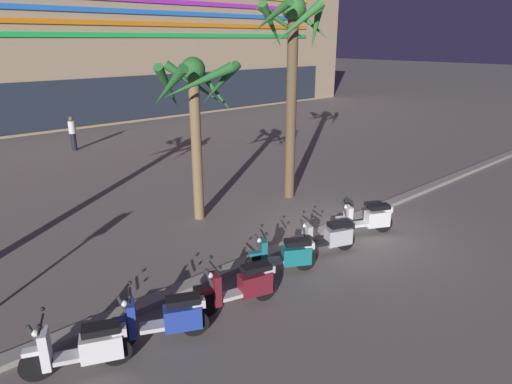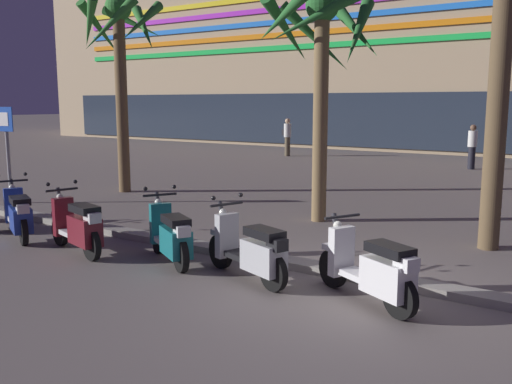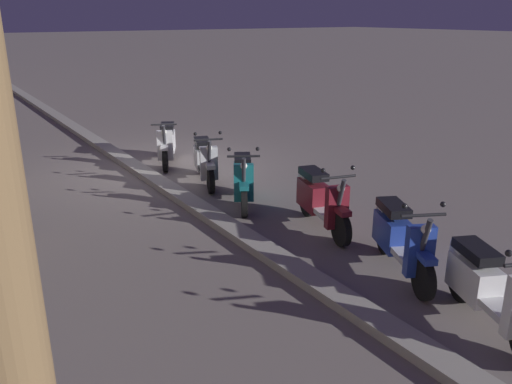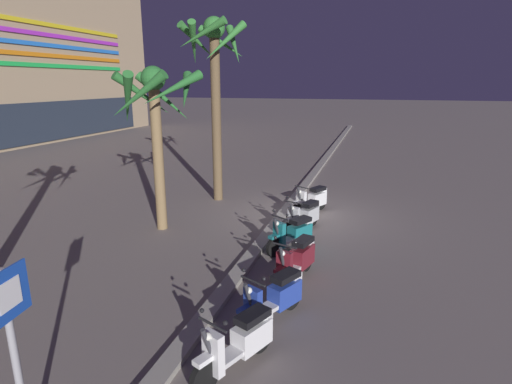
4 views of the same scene
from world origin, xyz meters
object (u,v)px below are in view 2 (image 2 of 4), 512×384
object	(u,v)px
scooter_blue_gap_after_mid	(19,215)
scooter_silver_tail_end	(251,251)
scooter_maroon_mid_front	(78,227)
pedestrian_strolling_near_curb	(472,146)
crossing_sign	(7,143)
pedestrian_by_palm_tree	(287,136)
scooter_white_second_in_line	(372,270)
scooter_teal_mid_rear	(171,236)
palm_tree_near_sign	(120,45)
palm_tree_far_corner	(320,47)

from	to	relation	value
scooter_blue_gap_after_mid	scooter_silver_tail_end	world-z (taller)	same
scooter_maroon_mid_front	pedestrian_strolling_near_curb	xyz separation A→B (m)	(2.61, 16.17, 0.42)
crossing_sign	pedestrian_strolling_near_curb	xyz separation A→B (m)	(7.98, 13.95, -0.62)
pedestrian_strolling_near_curb	pedestrian_by_palm_tree	distance (m)	8.52
pedestrian_strolling_near_curb	scooter_blue_gap_after_mid	bearing A→B (deg)	-105.15
scooter_blue_gap_after_mid	scooter_white_second_in_line	size ratio (longest dim) A/B	1.00
scooter_silver_tail_end	scooter_blue_gap_after_mid	bearing A→B (deg)	-176.12
scooter_silver_tail_end	scooter_teal_mid_rear	bearing A→B (deg)	179.18
scooter_blue_gap_after_mid	palm_tree_near_sign	xyz separation A→B (m)	(-2.56, 5.04, 3.61)
scooter_white_second_in_line	crossing_sign	distance (m)	10.55
scooter_silver_tail_end	pedestrian_strolling_near_curb	bearing A→B (deg)	92.13
palm_tree_near_sign	pedestrian_strolling_near_curb	xyz separation A→B (m)	(6.92, 11.06, -3.17)
scooter_teal_mid_rear	pedestrian_strolling_near_curb	size ratio (longest dim) A/B	0.91
scooter_silver_tail_end	pedestrian_by_palm_tree	size ratio (longest dim) A/B	0.99
crossing_sign	pedestrian_by_palm_tree	distance (m)	14.66
scooter_blue_gap_after_mid	crossing_sign	world-z (taller)	crossing_sign
crossing_sign	scooter_maroon_mid_front	bearing A→B (deg)	-22.50
scooter_white_second_in_line	palm_tree_near_sign	xyz separation A→B (m)	(-9.29, 4.66, 3.61)
scooter_teal_mid_rear	palm_tree_far_corner	size ratio (longest dim) A/B	0.32
palm_tree_near_sign	pedestrian_strolling_near_curb	bearing A→B (deg)	57.95
scooter_silver_tail_end	pedestrian_by_palm_tree	xyz separation A→B (m)	(-9.08, 16.46, 0.50)
scooter_silver_tail_end	pedestrian_by_palm_tree	bearing A→B (deg)	118.89
scooter_white_second_in_line	palm_tree_near_sign	size ratio (longest dim) A/B	0.31
scooter_white_second_in_line	palm_tree_far_corner	world-z (taller)	palm_tree_far_corner
crossing_sign	pedestrian_strolling_near_curb	world-z (taller)	crossing_sign
scooter_teal_mid_rear	pedestrian_strolling_near_curb	distance (m)	15.78
palm_tree_near_sign	pedestrian_by_palm_tree	world-z (taller)	palm_tree_near_sign
scooter_teal_mid_rear	scooter_silver_tail_end	distance (m)	1.53
scooter_blue_gap_after_mid	pedestrian_by_palm_tree	distance (m)	17.30
palm_tree_near_sign	palm_tree_far_corner	size ratio (longest dim) A/B	1.13
palm_tree_near_sign	pedestrian_strolling_near_curb	distance (m)	13.43
scooter_teal_mid_rear	scooter_white_second_in_line	xyz separation A→B (m)	(3.31, 0.03, 0.01)
scooter_blue_gap_after_mid	scooter_maroon_mid_front	world-z (taller)	same
scooter_white_second_in_line	palm_tree_near_sign	bearing A→B (deg)	153.36
scooter_blue_gap_after_mid	scooter_silver_tail_end	xyz separation A→B (m)	(4.95, 0.34, -0.01)
scooter_blue_gap_after_mid	palm_tree_near_sign	bearing A→B (deg)	116.95
scooter_blue_gap_after_mid	scooter_teal_mid_rear	xyz separation A→B (m)	(3.42, 0.36, -0.01)
scooter_white_second_in_line	pedestrian_strolling_near_curb	world-z (taller)	pedestrian_strolling_near_curb
palm_tree_near_sign	crossing_sign	bearing A→B (deg)	-110.01
scooter_blue_gap_after_mid	scooter_white_second_in_line	bearing A→B (deg)	3.26
palm_tree_far_corner	pedestrian_strolling_near_curb	world-z (taller)	palm_tree_far_corner
palm_tree_far_corner	scooter_blue_gap_after_mid	bearing A→B (deg)	-130.35
scooter_teal_mid_rear	palm_tree_near_sign	size ratio (longest dim) A/B	0.28
pedestrian_by_palm_tree	scooter_teal_mid_rear	bearing A→B (deg)	-65.32
scooter_silver_tail_end	pedestrian_strolling_near_curb	world-z (taller)	pedestrian_strolling_near_curb
scooter_teal_mid_rear	pedestrian_by_palm_tree	world-z (taller)	pedestrian_by_palm_tree
scooter_teal_mid_rear	palm_tree_near_sign	bearing A→B (deg)	141.92
scooter_silver_tail_end	palm_tree_far_corner	bearing A→B (deg)	104.94
scooter_maroon_mid_front	scooter_white_second_in_line	distance (m)	5.00
pedestrian_by_palm_tree	pedestrian_strolling_near_curb	bearing A→B (deg)	-4.63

